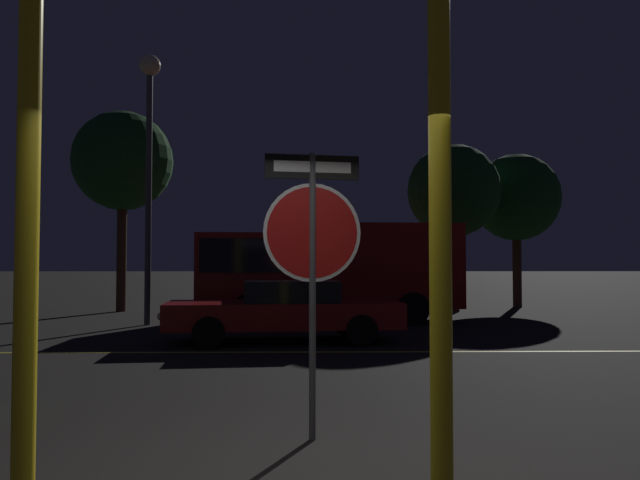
{
  "coord_description": "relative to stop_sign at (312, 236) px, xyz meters",
  "views": [
    {
      "loc": [
        0.34,
        -4.17,
        1.56
      ],
      "look_at": [
        0.5,
        5.03,
        1.92
      ],
      "focal_mm": 35.0,
      "sensor_mm": 36.0,
      "label": 1
    }
  ],
  "objects": [
    {
      "name": "yellow_pole_left",
      "position": [
        -1.73,
        -1.82,
        -0.22
      ],
      "size": [
        0.14,
        0.14,
        3.18
      ],
      "primitive_type": "cylinder",
      "color": "yellow",
      "rests_on": "ground_plane"
    },
    {
      "name": "street_lamp",
      "position": [
        -4.19,
        10.54,
        3.22
      ],
      "size": [
        0.56,
        0.56,
        7.03
      ],
      "color": "#4C4C51",
      "rests_on": "ground_plane"
    },
    {
      "name": "tree_0",
      "position": [
        7.55,
        16.99,
        2.17
      ],
      "size": [
        3.17,
        3.17,
        5.59
      ],
      "color": "#422D1E",
      "rests_on": "ground_plane"
    },
    {
      "name": "yellow_pole_right",
      "position": [
        0.8,
        -1.69,
        -0.05
      ],
      "size": [
        0.14,
        0.14,
        3.52
      ],
      "primitive_type": "cylinder",
      "color": "yellow",
      "rests_on": "ground_plane"
    },
    {
      "name": "delivery_truck",
      "position": [
        0.36,
        11.36,
        -0.33
      ],
      "size": [
        7.07,
        2.83,
        2.63
      ],
      "rotation": [
        0.0,
        0.0,
        1.63
      ],
      "color": "maroon",
      "rests_on": "ground_plane"
    },
    {
      "name": "tree_1",
      "position": [
        4.73,
        14.74,
        2.14
      ],
      "size": [
        3.04,
        3.04,
        5.5
      ],
      "color": "#422D1E",
      "rests_on": "ground_plane"
    },
    {
      "name": "stop_sign",
      "position": [
        0.0,
        0.0,
        0.0
      ],
      "size": [
        0.88,
        0.17,
        2.56
      ],
      "rotation": [
        0.0,
        0.0,
        0.17
      ],
      "color": "#4C4C51",
      "rests_on": "ground_plane"
    },
    {
      "name": "road_center_stripe",
      "position": [
        -0.37,
        5.52,
        -1.81
      ],
      "size": [
        40.64,
        0.12,
        0.01
      ],
      "primitive_type": "cube",
      "color": "gold",
      "rests_on": "ground_plane"
    },
    {
      "name": "passing_car_2",
      "position": [
        -0.52,
        6.99,
        -1.17
      ],
      "size": [
        4.85,
        2.29,
        1.23
      ],
      "rotation": [
        0.0,
        0.0,
        1.67
      ],
      "color": "maroon",
      "rests_on": "ground_plane"
    },
    {
      "name": "tree_2",
      "position": [
        -6.24,
        15.12,
        3.15
      ],
      "size": [
        3.3,
        3.3,
        6.65
      ],
      "color": "#422D1E",
      "rests_on": "ground_plane"
    }
  ]
}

